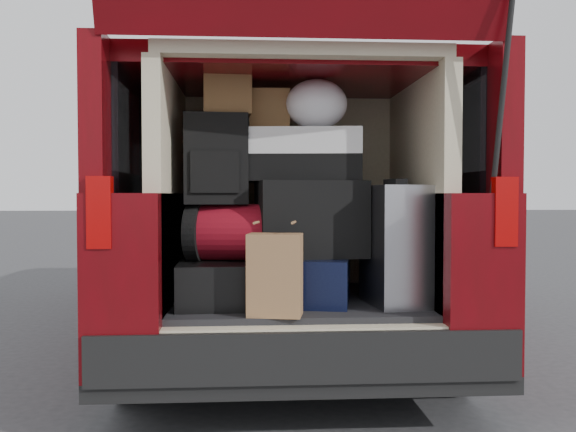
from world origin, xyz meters
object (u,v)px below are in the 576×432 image
object	(u,v)px
black_hardshell	(219,282)
navy_hardshell	(307,279)
kraft_bag	(275,275)
twotone_duffel	(303,155)
silver_roller	(395,245)
backpack	(216,159)
black_soft_case	(311,219)
red_duffel	(232,232)

from	to	relation	value
black_hardshell	navy_hardshell	xyz separation A→B (m)	(0.44, 0.04, 0.01)
black_hardshell	navy_hardshell	world-z (taller)	navy_hardshell
navy_hardshell	kraft_bag	size ratio (longest dim) A/B	1.43
twotone_duffel	navy_hardshell	bearing A→B (deg)	-57.71
silver_roller	backpack	distance (m)	0.99
navy_hardshell	twotone_duffel	world-z (taller)	twotone_duffel
twotone_duffel	black_soft_case	bearing A→B (deg)	-51.63
silver_roller	twotone_duffel	size ratio (longest dim) A/B	1.00
silver_roller	black_soft_case	size ratio (longest dim) A/B	1.11
black_hardshell	navy_hardshell	bearing A→B (deg)	2.95
kraft_bag	black_soft_case	size ratio (longest dim) A/B	0.69
kraft_bag	black_soft_case	distance (m)	0.45
silver_roller	kraft_bag	distance (m)	0.66
black_hardshell	silver_roller	bearing A→B (deg)	-7.23
kraft_bag	red_duffel	xyz separation A→B (m)	(-0.20, 0.34, 0.17)
kraft_bag	red_duffel	size ratio (longest dim) A/B	0.85
red_duffel	twotone_duffel	world-z (taller)	twotone_duffel
silver_roller	black_soft_case	bearing A→B (deg)	159.82
black_hardshell	silver_roller	xyz separation A→B (m)	(0.87, -0.08, 0.19)
kraft_bag	red_duffel	bearing A→B (deg)	130.72
black_hardshell	twotone_duffel	xyz separation A→B (m)	(0.43, 0.07, 0.64)
backpack	twotone_duffel	size ratio (longest dim) A/B	0.76
navy_hardshell	red_duffel	distance (m)	0.45
silver_roller	navy_hardshell	bearing A→B (deg)	157.62
silver_roller	red_duffel	bearing A→B (deg)	165.98
black_hardshell	twotone_duffel	size ratio (longest dim) A/B	0.91
navy_hardshell	black_soft_case	distance (m)	0.31
black_soft_case	twotone_duffel	distance (m)	0.33
black_hardshell	twotone_duffel	bearing A→B (deg)	7.89
red_duffel	silver_roller	bearing A→B (deg)	2.12
navy_hardshell	red_duffel	bearing A→B (deg)	-166.40
red_duffel	twotone_duffel	xyz separation A→B (m)	(0.36, 0.05, 0.39)
black_soft_case	backpack	world-z (taller)	backpack
backpack	black_hardshell	bearing A→B (deg)	-55.02
silver_roller	kraft_bag	size ratio (longest dim) A/B	1.60
silver_roller	kraft_bag	xyz separation A→B (m)	(-0.60, -0.24, -0.11)
navy_hardshell	black_soft_case	size ratio (longest dim) A/B	0.99
silver_roller	twotone_duffel	distance (m)	0.65
red_duffel	black_soft_case	world-z (taller)	black_soft_case
red_duffel	black_soft_case	size ratio (longest dim) A/B	0.81
black_soft_case	red_duffel	bearing A→B (deg)	172.45
black_hardshell	red_duffel	world-z (taller)	red_duffel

